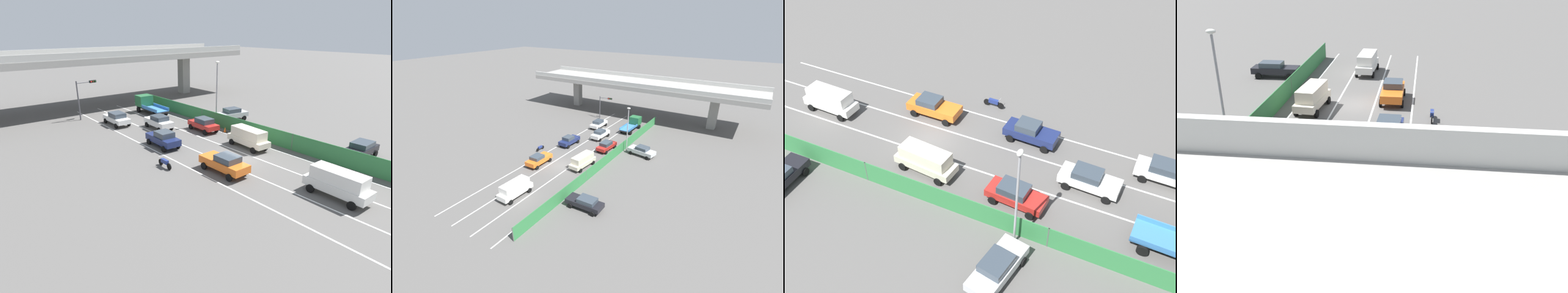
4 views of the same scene
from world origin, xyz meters
TOP-DOWN VIEW (x-y plane):
  - ground_plane at (0.00, 0.00)m, footprint 300.00×300.00m
  - lane_line_left_edge at (-4.86, 5.25)m, footprint 0.14×46.49m
  - lane_line_mid_left at (-1.62, 5.25)m, footprint 0.14×46.49m
  - lane_line_mid_right at (1.62, 5.25)m, footprint 0.14×46.49m
  - lane_line_right_edge at (4.86, 5.25)m, footprint 0.14×46.49m
  - elevated_overpass at (0.00, 30.49)m, footprint 53.09×10.91m
  - green_fence at (6.10, 5.25)m, footprint 0.10×42.59m
  - car_van_cream at (3.29, 1.60)m, footprint 2.25×4.92m
  - car_taxi_orange at (-3.09, -1.42)m, footprint 2.05×4.61m
  - car_van_white at (0.24, -9.83)m, footprint 2.06×4.87m
  - car_sedan_white at (-0.19, 13.24)m, footprint 2.07×4.50m
  - car_hatchback_white at (-3.43, 18.17)m, footprint 2.01×4.64m
  - car_sedan_navy at (-3.46, 7.43)m, footprint 2.10×4.43m
  - car_sedan_red at (3.49, 8.99)m, footprint 2.16×4.38m
  - flatbed_truck_blue at (3.14, 21.29)m, footprint 2.47×6.20m
  - motorcycle at (-6.45, 2.79)m, footprint 0.60×1.95m
  - parked_sedan_dark at (9.41, -7.24)m, footprint 4.70×2.08m
  - parked_wagon_silver at (9.58, 10.31)m, footprint 4.83×2.61m
  - traffic_light at (-5.24, 23.62)m, footprint 2.94×0.58m
  - street_lamp at (6.75, 10.26)m, footprint 0.60×0.36m
  - traffic_cone at (5.13, 6.94)m, footprint 0.47×0.47m

SIDE VIEW (x-z plane):
  - ground_plane at x=0.00m, z-range 0.00..0.00m
  - lane_line_left_edge at x=-4.86m, z-range 0.00..0.01m
  - lane_line_mid_left at x=-1.62m, z-range 0.00..0.01m
  - lane_line_mid_right at x=1.62m, z-range 0.00..0.01m
  - lane_line_right_edge at x=4.86m, z-range 0.00..0.01m
  - traffic_cone at x=5.13m, z-range -0.02..0.60m
  - motorcycle at x=-6.45m, z-range -0.01..0.93m
  - green_fence at x=6.10m, z-range 0.00..1.77m
  - parked_sedan_dark at x=9.41m, z-range 0.10..1.67m
  - car_sedan_red at x=3.49m, z-range 0.09..1.73m
  - car_hatchback_white at x=-3.43m, z-range 0.09..1.74m
  - parked_wagon_silver at x=9.58m, z-range 0.08..1.75m
  - car_taxi_orange at x=-3.09m, z-range 0.08..1.76m
  - car_sedan_navy at x=-3.46m, z-range 0.07..1.79m
  - car_sedan_white at x=-0.19m, z-range 0.09..1.78m
  - car_van_cream at x=3.29m, z-range 0.15..2.21m
  - car_van_white at x=0.24m, z-range 0.15..2.28m
  - flatbed_truck_blue at x=3.14m, z-range 0.05..2.48m
  - traffic_light at x=-5.24m, z-range 1.09..6.36m
  - street_lamp at x=6.75m, z-range 0.79..8.82m
  - elevated_overpass at x=0.00m, z-range 2.82..11.59m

